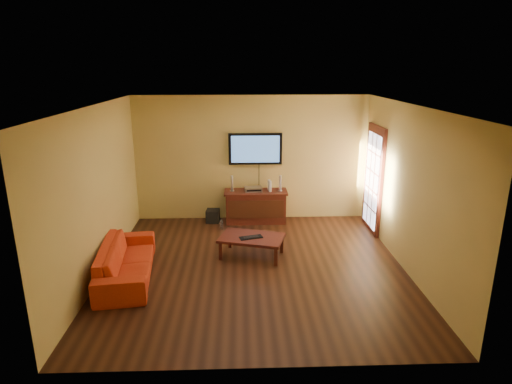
{
  "coord_description": "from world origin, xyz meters",
  "views": [
    {
      "loc": [
        -0.22,
        -6.56,
        3.29
      ],
      "look_at": [
        0.05,
        0.8,
        1.1
      ],
      "focal_mm": 30.0,
      "sensor_mm": 36.0,
      "label": 1
    }
  ],
  "objects_px": {
    "media_console": "(256,206)",
    "bottle": "(221,225)",
    "coffee_table": "(252,239)",
    "game_console": "(270,186)",
    "television": "(255,149)",
    "av_receiver": "(253,189)",
    "sofa": "(126,255)",
    "keyboard": "(251,237)",
    "subwoofer": "(213,216)",
    "speaker_left": "(232,184)",
    "speaker_right": "(280,184)"
  },
  "relations": [
    {
      "from": "television",
      "to": "speaker_left",
      "type": "xyz_separation_m",
      "value": [
        -0.51,
        -0.2,
        -0.72
      ]
    },
    {
      "from": "television",
      "to": "bottle",
      "type": "distance_m",
      "value": 1.77
    },
    {
      "from": "game_console",
      "to": "bottle",
      "type": "xyz_separation_m",
      "value": [
        -1.03,
        -0.43,
        -0.72
      ]
    },
    {
      "from": "media_console",
      "to": "subwoofer",
      "type": "bearing_deg",
      "value": 179.66
    },
    {
      "from": "television",
      "to": "coffee_table",
      "type": "distance_m",
      "value": 2.35
    },
    {
      "from": "speaker_right",
      "to": "sofa",
      "type": "bearing_deg",
      "value": -137.25
    },
    {
      "from": "coffee_table",
      "to": "av_receiver",
      "type": "relative_size",
      "value": 3.43
    },
    {
      "from": "media_console",
      "to": "television",
      "type": "xyz_separation_m",
      "value": [
        -0.0,
        0.22,
        1.22
      ]
    },
    {
      "from": "speaker_right",
      "to": "av_receiver",
      "type": "height_order",
      "value": "speaker_right"
    },
    {
      "from": "media_console",
      "to": "speaker_left",
      "type": "relative_size",
      "value": 3.94
    },
    {
      "from": "sofa",
      "to": "media_console",
      "type": "bearing_deg",
      "value": -48.15
    },
    {
      "from": "coffee_table",
      "to": "game_console",
      "type": "distance_m",
      "value": 1.88
    },
    {
      "from": "media_console",
      "to": "keyboard",
      "type": "height_order",
      "value": "media_console"
    },
    {
      "from": "game_console",
      "to": "subwoofer",
      "type": "height_order",
      "value": "game_console"
    },
    {
      "from": "television",
      "to": "keyboard",
      "type": "height_order",
      "value": "television"
    },
    {
      "from": "media_console",
      "to": "sofa",
      "type": "height_order",
      "value": "sofa"
    },
    {
      "from": "media_console",
      "to": "bottle",
      "type": "height_order",
      "value": "media_console"
    },
    {
      "from": "media_console",
      "to": "speaker_left",
      "type": "bearing_deg",
      "value": 178.01
    },
    {
      "from": "media_console",
      "to": "keyboard",
      "type": "relative_size",
      "value": 3.16
    },
    {
      "from": "bottle",
      "to": "av_receiver",
      "type": "bearing_deg",
      "value": 33.66
    },
    {
      "from": "media_console",
      "to": "keyboard",
      "type": "bearing_deg",
      "value": -94.67
    },
    {
      "from": "media_console",
      "to": "bottle",
      "type": "xyz_separation_m",
      "value": [
        -0.73,
        -0.43,
        -0.26
      ]
    },
    {
      "from": "television",
      "to": "speaker_right",
      "type": "xyz_separation_m",
      "value": [
        0.53,
        -0.22,
        -0.72
      ]
    },
    {
      "from": "av_receiver",
      "to": "subwoofer",
      "type": "height_order",
      "value": "av_receiver"
    },
    {
      "from": "sofa",
      "to": "keyboard",
      "type": "bearing_deg",
      "value": -78.82
    },
    {
      "from": "subwoofer",
      "to": "keyboard",
      "type": "relative_size",
      "value": 0.65
    },
    {
      "from": "keyboard",
      "to": "sofa",
      "type": "bearing_deg",
      "value": -161.71
    },
    {
      "from": "television",
      "to": "game_console",
      "type": "distance_m",
      "value": 0.84
    },
    {
      "from": "coffee_table",
      "to": "bottle",
      "type": "relative_size",
      "value": 6.21
    },
    {
      "from": "bottle",
      "to": "coffee_table",
      "type": "bearing_deg",
      "value": -65.96
    },
    {
      "from": "coffee_table",
      "to": "sofa",
      "type": "bearing_deg",
      "value": -160.51
    },
    {
      "from": "speaker_right",
      "to": "keyboard",
      "type": "xyz_separation_m",
      "value": [
        -0.67,
        -1.82,
        -0.47
      ]
    },
    {
      "from": "speaker_left",
      "to": "av_receiver",
      "type": "xyz_separation_m",
      "value": [
        0.45,
        0.01,
        -0.12
      ]
    },
    {
      "from": "coffee_table",
      "to": "sofa",
      "type": "distance_m",
      "value": 2.15
    },
    {
      "from": "coffee_table",
      "to": "game_console",
      "type": "relative_size",
      "value": 5.29
    },
    {
      "from": "television",
      "to": "speaker_right",
      "type": "distance_m",
      "value": 0.92
    },
    {
      "from": "bottle",
      "to": "keyboard",
      "type": "height_order",
      "value": "keyboard"
    },
    {
      "from": "television",
      "to": "speaker_right",
      "type": "height_order",
      "value": "television"
    },
    {
      "from": "speaker_right",
      "to": "coffee_table",
      "type": "bearing_deg",
      "value": -110.51
    },
    {
      "from": "media_console",
      "to": "coffee_table",
      "type": "distance_m",
      "value": 1.77
    },
    {
      "from": "keyboard",
      "to": "speaker_left",
      "type": "bearing_deg",
      "value": 101.04
    },
    {
      "from": "coffee_table",
      "to": "bottle",
      "type": "height_order",
      "value": "coffee_table"
    },
    {
      "from": "av_receiver",
      "to": "subwoofer",
      "type": "distance_m",
      "value": 1.06
    },
    {
      "from": "speaker_left",
      "to": "sofa",
      "type": "bearing_deg",
      "value": -123.5
    },
    {
      "from": "av_receiver",
      "to": "bottle",
      "type": "relative_size",
      "value": 1.81
    },
    {
      "from": "television",
      "to": "game_console",
      "type": "xyz_separation_m",
      "value": [
        0.3,
        -0.22,
        -0.76
      ]
    },
    {
      "from": "subwoofer",
      "to": "bottle",
      "type": "height_order",
      "value": "subwoofer"
    },
    {
      "from": "av_receiver",
      "to": "bottle",
      "type": "height_order",
      "value": "av_receiver"
    },
    {
      "from": "coffee_table",
      "to": "av_receiver",
      "type": "distance_m",
      "value": 1.84
    },
    {
      "from": "sofa",
      "to": "speaker_right",
      "type": "xyz_separation_m",
      "value": [
        2.69,
        2.49,
        0.47
      ]
    }
  ]
}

